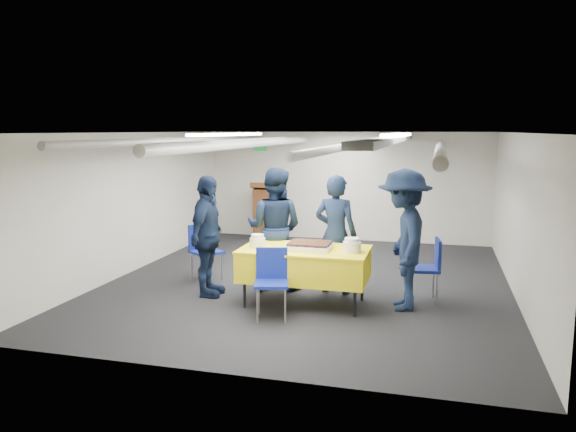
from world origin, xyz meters
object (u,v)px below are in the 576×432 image
object	(u,v)px
sailor_a	(336,234)
sailor_c	(207,236)
sailor_b	(274,228)
sheet_cake	(310,246)
podium	(268,211)
chair_right	(430,263)
serving_table	(305,264)
sailor_d	(404,240)
chair_near	(272,276)
chair_left	(204,246)

from	to	relation	value
sailor_a	sailor_c	size ratio (longest dim) A/B	1.00
sailor_b	sailor_c	bearing A→B (deg)	43.02
sheet_cake	sailor_a	size ratio (longest dim) A/B	0.33
podium	sailor_a	bearing A→B (deg)	-59.30
chair_right	sailor_a	distance (m)	1.37
serving_table	sailor_d	xyz separation A→B (m)	(1.29, 0.16, 0.37)
serving_table	sailor_d	bearing A→B (deg)	7.15
sheet_cake	sailor_c	xyz separation A→B (m)	(-1.50, 0.07, 0.04)
serving_table	chair_right	distance (m)	1.73
sailor_a	sailor_d	world-z (taller)	sailor_d
sailor_d	serving_table	bearing A→B (deg)	-91.07
sailor_a	chair_near	bearing A→B (deg)	74.71
serving_table	chair_near	size ratio (longest dim) A/B	1.96
sheet_cake	chair_near	size ratio (longest dim) A/B	0.66
serving_table	sailor_d	world-z (taller)	sailor_d
serving_table	sailor_a	distance (m)	0.78
chair_left	sailor_a	bearing A→B (deg)	-5.01
chair_left	sailor_a	size ratio (longest dim) A/B	0.51
chair_near	sailor_a	xyz separation A→B (m)	(0.58, 1.26, 0.33)
chair_right	sailor_c	world-z (taller)	sailor_c
serving_table	podium	distance (m)	4.56
chair_right	chair_left	bearing A→B (deg)	175.76
sailor_d	sailor_a	bearing A→B (deg)	-125.06
chair_right	sailor_d	bearing A→B (deg)	-128.04
podium	sailor_c	distance (m)	4.17
chair_right	sailor_b	world-z (taller)	sailor_b
chair_near	sailor_c	xyz separation A→B (m)	(-1.14, 0.65, 0.33)
serving_table	chair_near	xyz separation A→B (m)	(-0.28, -0.60, -0.03)
sailor_c	chair_left	bearing A→B (deg)	24.06
sailor_c	sailor_d	size ratio (longest dim) A/B	0.93
chair_near	sailor_b	xyz separation A→B (m)	(-0.35, 1.31, 0.37)
serving_table	sailor_d	size ratio (longest dim) A/B	0.92
chair_right	sailor_b	xyz separation A→B (m)	(-2.25, 0.11, 0.37)
chair_right	sheet_cake	bearing A→B (deg)	-158.14
serving_table	sailor_b	size ratio (longest dim) A/B	0.95
chair_near	sailor_d	bearing A→B (deg)	25.98
chair_left	sailor_a	world-z (taller)	sailor_a
podium	chair_left	distance (m)	3.35
serving_table	sailor_b	distance (m)	1.00
chair_right	chair_left	world-z (taller)	same
sheet_cake	chair_left	bearing A→B (deg)	155.34
serving_table	chair_left	bearing A→B (deg)	155.21
serving_table	chair_near	distance (m)	0.67
podium	chair_right	distance (m)	4.97
chair_near	sailor_a	world-z (taller)	sailor_a
sailor_b	chair_right	bearing A→B (deg)	-179.55
chair_near	sailor_b	world-z (taller)	sailor_b
chair_right	sailor_a	xyz separation A→B (m)	(-1.32, 0.07, 0.33)
sheet_cake	sailor_c	world-z (taller)	sailor_c
serving_table	podium	bearing A→B (deg)	113.21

